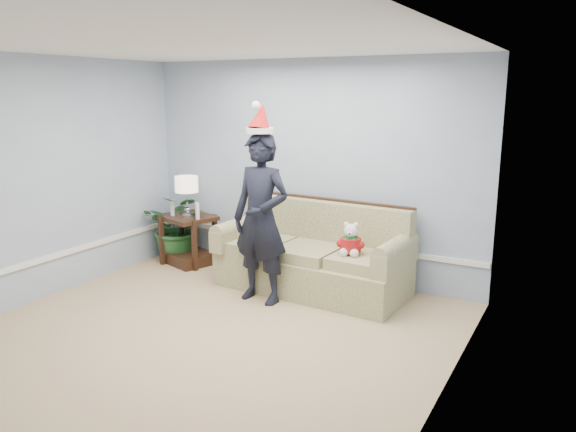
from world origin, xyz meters
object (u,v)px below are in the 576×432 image
(teddy_bear, at_px, (350,243))
(man, at_px, (261,219))
(side_table, at_px, (189,245))
(sofa, at_px, (314,259))
(table_lamp, at_px, (187,186))
(houseplant, at_px, (178,227))

(teddy_bear, bearing_deg, man, -165.74)
(side_table, height_order, teddy_bear, teddy_bear)
(sofa, xyz_separation_m, table_lamp, (-1.90, 0.04, 0.72))
(side_table, bearing_deg, sofa, -2.66)
(side_table, bearing_deg, man, -23.99)
(houseplant, height_order, teddy_bear, houseplant)
(table_lamp, bearing_deg, side_table, 132.16)
(man, xyz_separation_m, teddy_bear, (0.88, 0.44, -0.26))
(table_lamp, height_order, houseplant, table_lamp)
(sofa, distance_m, table_lamp, 2.03)
(teddy_bear, bearing_deg, side_table, 161.37)
(side_table, height_order, table_lamp, table_lamp)
(side_table, height_order, houseplant, houseplant)
(sofa, height_order, teddy_bear, sofa)
(teddy_bear, bearing_deg, table_lamp, 162.54)
(man, bearing_deg, sofa, 64.52)
(table_lamp, xyz_separation_m, teddy_bear, (2.43, -0.22, -0.41))
(teddy_bear, bearing_deg, houseplant, 160.57)
(sofa, bearing_deg, houseplant, 179.36)
(side_table, bearing_deg, table_lamp, -47.84)
(man, bearing_deg, houseplant, 160.59)
(man, height_order, teddy_bear, man)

